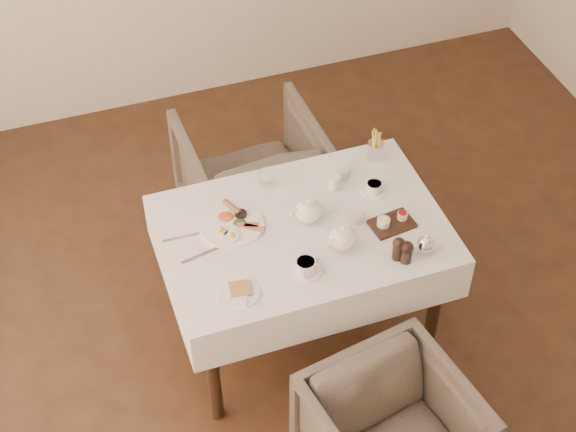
% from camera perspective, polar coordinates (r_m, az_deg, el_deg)
% --- Properties ---
extents(table, '(1.28, 0.88, 0.75)m').
position_cam_1_polar(table, '(4.05, 0.95, -1.91)').
color(table, black).
rests_on(table, ground).
extents(armchair_far, '(0.75, 0.77, 0.68)m').
position_cam_1_polar(armchair_far, '(4.82, -2.27, 2.46)').
color(armchair_far, '#473E34').
rests_on(armchair_far, ground).
extents(breakfast_plate, '(0.30, 0.30, 0.04)m').
position_cam_1_polar(breakfast_plate, '(3.98, -3.69, -0.46)').
color(breakfast_plate, white).
rests_on(breakfast_plate, table).
extents(side_plate, '(0.19, 0.18, 0.02)m').
position_cam_1_polar(side_plate, '(3.71, -3.29, -5.01)').
color(side_plate, white).
rests_on(side_plate, table).
extents(teapot_centre, '(0.17, 0.14, 0.14)m').
position_cam_1_polar(teapot_centre, '(3.96, 1.32, 0.43)').
color(teapot_centre, white).
rests_on(teapot_centre, table).
extents(teapot_front, '(0.19, 0.17, 0.13)m').
position_cam_1_polar(teapot_front, '(3.85, 3.57, -1.36)').
color(teapot_front, white).
rests_on(teapot_front, table).
extents(creamer, '(0.06, 0.06, 0.07)m').
position_cam_1_polar(creamer, '(4.14, 2.99, 2.24)').
color(creamer, white).
rests_on(creamer, table).
extents(teacup_near, '(0.14, 0.14, 0.07)m').
position_cam_1_polar(teacup_near, '(3.77, 1.15, -3.33)').
color(teacup_near, white).
rests_on(teacup_near, table).
extents(teacup_far, '(0.12, 0.12, 0.06)m').
position_cam_1_polar(teacup_far, '(4.14, 5.58, 1.80)').
color(teacup_far, white).
rests_on(teacup_far, table).
extents(glass_left, '(0.07, 0.07, 0.09)m').
position_cam_1_polar(glass_left, '(4.14, -1.41, 2.49)').
color(glass_left, silver).
rests_on(glass_left, table).
extents(glass_mid, '(0.06, 0.06, 0.09)m').
position_cam_1_polar(glass_mid, '(3.98, 4.61, 0.15)').
color(glass_mid, silver).
rests_on(glass_mid, table).
extents(glass_right, '(0.09, 0.09, 0.10)m').
position_cam_1_polar(glass_right, '(4.19, 3.61, 3.09)').
color(glass_right, silver).
rests_on(glass_right, table).
extents(condiment_board, '(0.21, 0.15, 0.05)m').
position_cam_1_polar(condiment_board, '(4.00, 6.71, -0.42)').
color(condiment_board, black).
rests_on(condiment_board, table).
extents(pepper_mill_left, '(0.07, 0.07, 0.12)m').
position_cam_1_polar(pepper_mill_left, '(3.83, 7.15, -2.09)').
color(pepper_mill_left, black).
rests_on(pepper_mill_left, table).
extents(pepper_mill_right, '(0.06, 0.06, 0.12)m').
position_cam_1_polar(pepper_mill_right, '(3.82, 7.68, -2.32)').
color(pepper_mill_right, black).
rests_on(pepper_mill_right, table).
extents(silver_pot, '(0.12, 0.11, 0.11)m').
position_cam_1_polar(silver_pot, '(3.88, 8.92, -1.77)').
color(silver_pot, white).
rests_on(silver_pot, table).
extents(fries_cup, '(0.08, 0.08, 0.17)m').
position_cam_1_polar(fries_cup, '(4.29, 5.70, 4.50)').
color(fries_cup, silver).
rests_on(fries_cup, table).
extents(cutlery_fork, '(0.17, 0.02, 0.00)m').
position_cam_1_polar(cutlery_fork, '(3.95, -6.92, -1.39)').
color(cutlery_fork, silver).
rests_on(cutlery_fork, table).
extents(cutlery_knife, '(0.21, 0.06, 0.00)m').
position_cam_1_polar(cutlery_knife, '(3.87, -5.57, -2.50)').
color(cutlery_knife, silver).
rests_on(cutlery_knife, table).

